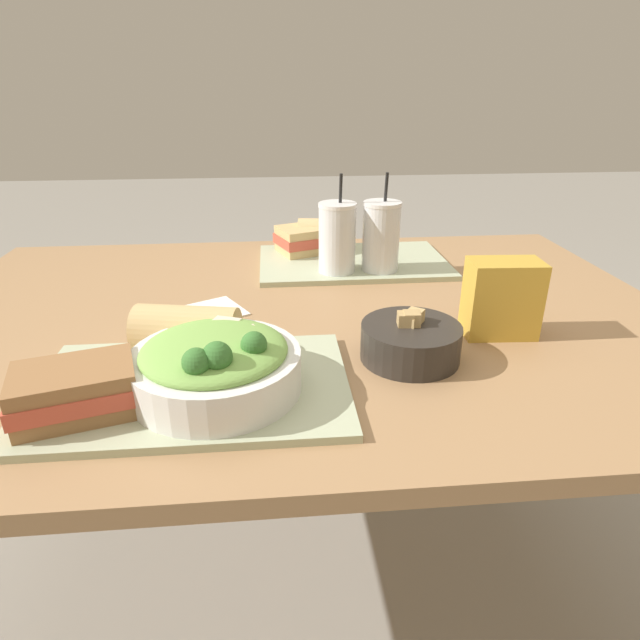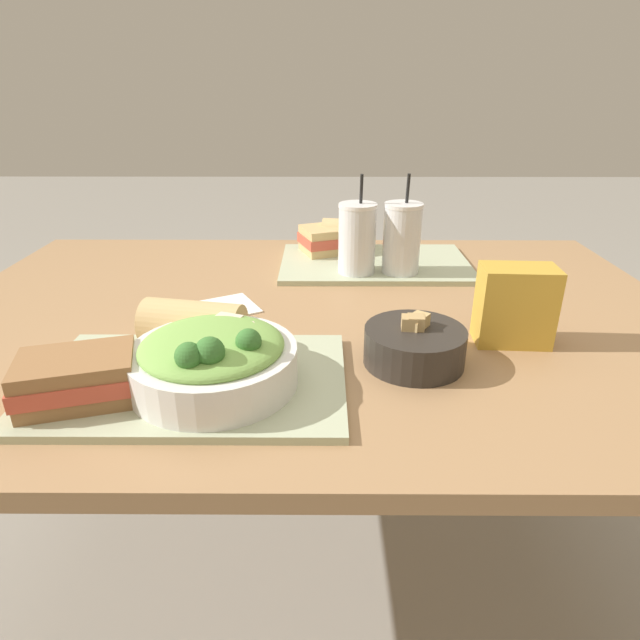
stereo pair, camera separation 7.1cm
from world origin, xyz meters
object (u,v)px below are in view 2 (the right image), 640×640
object	(u,v)px
drink_cup_dark	(357,241)
chip_bag	(515,306)
salad_bowl	(213,359)
soup_bowl	(415,344)
baguette_near	(195,325)
drink_cup_red	(402,241)
sandwich_near	(78,378)
sandwich_far	(334,239)
baguette_far	(348,234)
napkin_folded	(215,310)

from	to	relation	value
drink_cup_dark	chip_bag	size ratio (longest dim) A/B	1.63
salad_bowl	soup_bowl	world-z (taller)	salad_bowl
baguette_near	drink_cup_red	bearing A→B (deg)	-33.96
sandwich_near	drink_cup_red	world-z (taller)	drink_cup_red
sandwich_far	drink_cup_red	distance (m)	0.22
sandwich_far	baguette_far	world-z (taller)	baguette_far
baguette_far	drink_cup_red	distance (m)	0.22
chip_bag	baguette_near	bearing A→B (deg)	-171.95
baguette_far	baguette_near	bearing A→B (deg)	162.24
drink_cup_dark	sandwich_far	bearing A→B (deg)	106.54
baguette_far	drink_cup_red	size ratio (longest dim) A/B	0.62
drink_cup_dark	drink_cup_red	xyz separation A→B (m)	(0.10, 0.00, 0.00)
drink_cup_dark	baguette_far	bearing A→B (deg)	93.71
sandwich_near	baguette_far	bearing A→B (deg)	45.14
drink_cup_dark	drink_cup_red	world-z (taller)	same
baguette_near	sandwich_far	bearing A→B (deg)	-12.01
baguette_near	napkin_folded	xyz separation A→B (m)	(-0.01, 0.18, -0.05)
sandwich_near	sandwich_far	distance (m)	0.78
baguette_far	drink_cup_dark	world-z (taller)	drink_cup_dark
soup_bowl	napkin_folded	world-z (taller)	soup_bowl
baguette_near	napkin_folded	bearing A→B (deg)	13.02
salad_bowl	chip_bag	world-z (taller)	chip_bag
drink_cup_red	sandwich_near	bearing A→B (deg)	-133.39
sandwich_near	drink_cup_dark	distance (m)	0.67
sandwich_near	napkin_folded	bearing A→B (deg)	54.57
baguette_far	napkin_folded	world-z (taller)	baguette_far
salad_bowl	sandwich_near	xyz separation A→B (m)	(-0.18, -0.04, -0.01)
sandwich_far	sandwich_near	bearing A→B (deg)	-137.86
soup_bowl	drink_cup_red	world-z (taller)	drink_cup_red
salad_bowl	sandwich_far	size ratio (longest dim) A/B	1.26
salad_bowl	sandwich_near	size ratio (longest dim) A/B	1.34
soup_bowl	chip_bag	distance (m)	0.20
baguette_far	drink_cup_dark	xyz separation A→B (m)	(0.01, -0.18, 0.03)
sandwich_far	baguette_far	distance (m)	0.04
soup_bowl	baguette_far	xyz separation A→B (m)	(-0.08, 0.59, 0.02)
sandwich_far	chip_bag	distance (m)	0.58
drink_cup_red	baguette_near	bearing A→B (deg)	-135.29
salad_bowl	drink_cup_dark	world-z (taller)	drink_cup_dark
soup_bowl	baguette_near	world-z (taller)	baguette_near
soup_bowl	chip_bag	xyz separation A→B (m)	(0.18, 0.08, 0.03)
salad_bowl	baguette_near	distance (m)	0.13
baguette_near	baguette_far	size ratio (longest dim) A/B	1.28
chip_bag	baguette_far	bearing A→B (deg)	119.74
baguette_far	drink_cup_red	bearing A→B (deg)	-140.42
sandwich_far	drink_cup_red	xyz separation A→B (m)	(0.15, -0.16, 0.04)
baguette_far	drink_cup_dark	distance (m)	0.18
sandwich_near	sandwich_far	xyz separation A→B (m)	(0.36, 0.70, 0.00)
sandwich_far	baguette_far	xyz separation A→B (m)	(0.04, 0.02, 0.01)
chip_bag	soup_bowl	bearing A→B (deg)	-153.71
sandwich_far	napkin_folded	distance (m)	0.43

